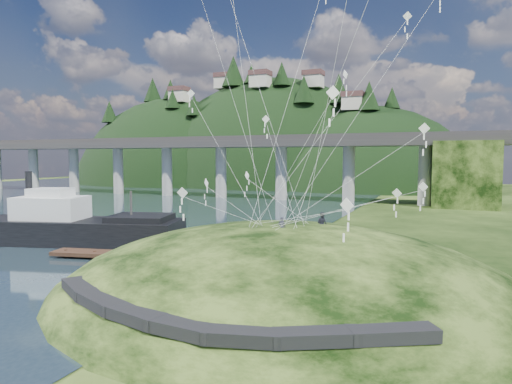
% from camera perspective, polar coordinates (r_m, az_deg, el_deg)
% --- Properties ---
extents(ground, '(320.00, 320.00, 0.00)m').
position_cam_1_polar(ground, '(35.66, -9.91, -11.79)').
color(ground, black).
rests_on(ground, ground).
extents(grass_hill, '(36.00, 32.00, 13.00)m').
position_cam_1_polar(grass_hill, '(34.49, 3.69, -14.91)').
color(grass_hill, black).
rests_on(grass_hill, ground).
extents(footpath, '(22.29, 5.84, 0.83)m').
position_cam_1_polar(footpath, '(23.39, -7.35, -15.15)').
color(footpath, black).
rests_on(footpath, ground).
extents(bridge, '(160.00, 11.00, 15.00)m').
position_cam_1_polar(bridge, '(108.63, -1.78, 4.28)').
color(bridge, '#2D2B2B').
rests_on(bridge, ground).
extents(far_ridge, '(153.00, 70.00, 94.50)m').
position_cam_1_polar(far_ridge, '(164.17, 0.34, -1.67)').
color(far_ridge, black).
rests_on(far_ridge, ground).
extents(work_barge, '(24.49, 12.25, 8.27)m').
position_cam_1_polar(work_barge, '(56.25, -21.75, -3.92)').
color(work_barge, black).
rests_on(work_barge, ground).
extents(wooden_dock, '(14.91, 5.36, 1.05)m').
position_cam_1_polar(wooden_dock, '(46.32, -16.09, -7.53)').
color(wooden_dock, '#311D14').
rests_on(wooden_dock, ground).
extents(kite_flyers, '(2.81, 4.10, 1.78)m').
position_cam_1_polar(kite_flyers, '(34.08, 7.29, -2.62)').
color(kite_flyers, '#262733').
rests_on(kite_flyers, ground).
extents(kite_swarm, '(21.12, 15.64, 22.29)m').
position_cam_1_polar(kite_swarm, '(35.18, 5.87, 13.83)').
color(kite_swarm, white).
rests_on(kite_swarm, ground).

